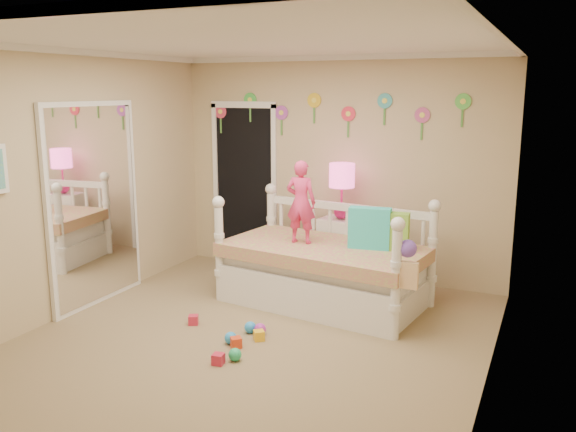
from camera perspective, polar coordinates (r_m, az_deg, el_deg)
The scene contains 17 objects.
floor at distance 5.48m, azimuth -3.62°, elevation -11.92°, with size 4.00×4.50×0.01m, color #7F684C.
ceiling at distance 5.03m, azimuth -4.02°, elevation 16.32°, with size 4.00×4.50×0.01m, color white.
back_wall at distance 7.13m, azimuth 4.75°, elevation 4.53°, with size 4.00×0.01×2.60m, color tan.
left_wall at distance 6.28m, azimuth -20.16°, elevation 2.83°, with size 0.01×4.50×2.60m, color tan.
right_wall at distance 4.53m, azimuth 19.15°, elevation -0.38°, with size 0.01×4.50×2.60m, color tan.
crown_molding at distance 5.02m, azimuth -4.01°, elevation 15.98°, with size 4.00×4.50×0.06m, color white, non-canonical shape.
daybed at distance 6.26m, azimuth 3.46°, elevation -3.32°, with size 2.10×1.13×1.14m, color white, non-canonical shape.
pillow_turquoise at distance 6.11m, azimuth 7.77°, elevation -1.15°, with size 0.42×0.15×0.42m, color #29C4D1.
pillow_lime at distance 6.10m, azimuth 9.54°, elevation -1.42°, with size 0.40×0.15×0.38m, color #79B838.
child at distance 6.22m, azimuth 1.24°, elevation 1.34°, with size 0.32×0.21×0.87m, color #F13673.
nightstand at distance 6.98m, azimuth 5.01°, elevation -3.33°, with size 0.46×0.35×0.76m, color white.
table_lamp at distance 6.82m, azimuth 5.13°, elevation 3.21°, with size 0.29×0.29×0.64m.
closet_doorway at distance 7.66m, azimuth -4.17°, elevation 3.05°, with size 0.90×0.04×2.07m, color black.
flower_decals at distance 7.10m, azimuth 4.11°, elevation 9.69°, with size 3.40×0.02×0.50m, color #B2668C, non-canonical shape.
mirror_closet at distance 6.51m, azimuth -17.91°, elevation 1.05°, with size 0.07×1.30×2.10m, color white.
hanging_bag at distance 5.40m, azimuth 11.20°, elevation -4.64°, with size 0.20×0.16×0.36m, color beige, non-canonical shape.
toy_scatter at distance 5.34m, azimuth -8.40°, elevation -12.03°, with size 0.80×1.30×0.11m, color #996666, non-canonical shape.
Camera 1 is at (2.37, -4.42, 2.21)m, focal length 37.42 mm.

